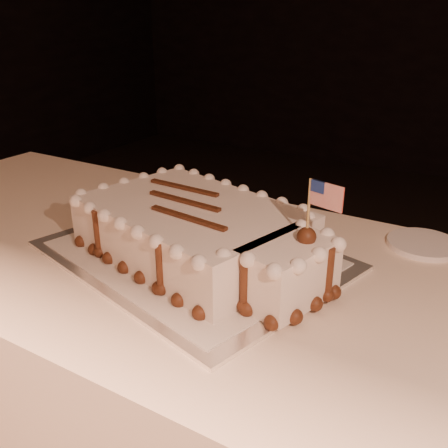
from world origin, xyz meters
The scene contains 5 objects.
banquet_table centered at (0.00, 0.60, 0.38)m, with size 2.40×0.80×0.75m, color #FFE2C5.
cake_board centered at (-0.19, 0.60, 0.75)m, with size 0.61×0.45×0.01m, color white.
doily centered at (-0.19, 0.60, 0.76)m, with size 0.54×0.41×0.00m, color silver.
sheet_cake centered at (-0.16, 0.59, 0.81)m, with size 0.60×0.43×0.23m.
side_plate centered at (0.23, 0.91, 0.76)m, with size 0.16×0.16×0.01m, color white.
Camera 1 is at (0.36, -0.19, 1.24)m, focal length 40.00 mm.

